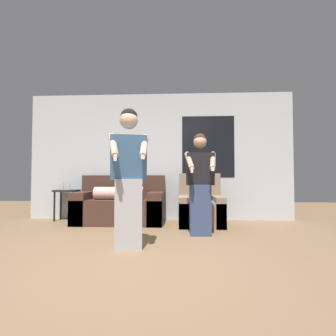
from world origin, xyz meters
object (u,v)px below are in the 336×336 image
person_left (128,177)px  person_right (200,184)px  armchair (201,208)px  couch (121,206)px  side_table (67,195)px

person_left → person_right: size_ratio=1.11×
armchair → person_right: bearing=-94.4°
couch → side_table: couch is taller
couch → armchair: armchair is taller
side_table → person_right: size_ratio=0.50×
armchair → person_right: size_ratio=0.62×
couch → person_right: 1.87m
couch → person_right: size_ratio=1.08×
couch → armchair: 1.57m
person_right → side_table: bearing=154.6°
person_left → couch: bearing=105.9°
person_left → person_right: (0.96, 0.83, -0.11)m
person_right → person_left: bearing=-138.9°
couch → person_right: (1.49, -1.04, 0.46)m
couch → side_table: size_ratio=2.18×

